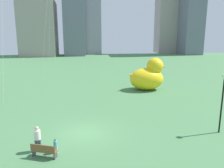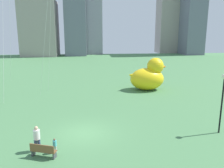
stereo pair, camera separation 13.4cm
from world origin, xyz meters
TOP-DOWN VIEW (x-y plane):
  - ground_plane at (0.00, 0.00)m, footprint 140.00×140.00m
  - park_bench at (-2.48, -3.24)m, footprint 1.67×0.96m
  - person_adult at (-3.00, -2.41)m, footprint 0.42×0.42m
  - person_child at (-1.84, -2.77)m, footprint 0.24×0.24m
  - giant_inflatable_duck at (8.33, 13.10)m, footprint 5.24×3.36m
  - lamppost at (10.26, -0.91)m, footprint 0.40×0.40m
  - city_skyline at (12.14, 67.92)m, footprint 63.18×17.87m

SIDE VIEW (x-z plane):
  - ground_plane at x=0.00m, z-range 0.00..0.00m
  - park_bench at x=-2.48m, z-range 0.02..0.92m
  - person_child at x=-1.84m, z-range 0.05..1.05m
  - person_adult at x=-3.00m, z-range 0.09..1.80m
  - giant_inflatable_duck at x=8.33m, z-range -0.32..4.02m
  - lamppost at x=10.26m, z-range 0.98..5.56m
  - city_skyline at x=12.14m, z-range -4.72..35.46m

